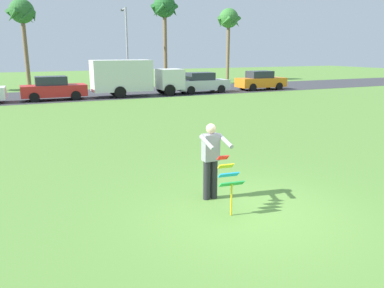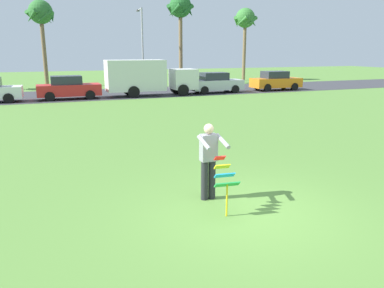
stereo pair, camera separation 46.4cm
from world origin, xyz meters
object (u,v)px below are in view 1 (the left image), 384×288
object	(u,v)px
parked_car_red	(53,89)
parked_car_silver	(202,83)
palm_tree_right_near	(22,15)
parked_truck_white_box	(133,77)
palm_tree_centre_far	(165,10)
person_kite_flyer	(211,158)
parked_car_orange	(261,81)
streetlight_pole	(126,42)
kite_held	(229,177)
palm_tree_far_left	(229,21)

from	to	relation	value
parked_car_red	parked_car_silver	bearing A→B (deg)	0.00
parked_car_silver	palm_tree_right_near	xyz separation A→B (m)	(-12.38, 10.67, 5.56)
parked_truck_white_box	palm_tree_right_near	bearing A→B (deg)	122.42
parked_truck_white_box	palm_tree_centre_far	distance (m)	11.41
person_kite_flyer	palm_tree_right_near	size ratio (longest dim) A/B	0.23
parked_truck_white_box	parked_car_orange	bearing A→B (deg)	0.01
parked_truck_white_box	palm_tree_right_near	world-z (taller)	palm_tree_right_near
palm_tree_right_near	streetlight_pole	distance (m)	9.30
kite_held	parked_car_orange	world-z (taller)	parked_car_orange
parked_car_red	parked_car_silver	xyz separation A→B (m)	(11.13, 0.00, 0.00)
person_kite_flyer	parked_car_orange	xyz separation A→B (m)	(15.07, 20.13, -0.18)
palm_tree_right_near	palm_tree_centre_far	bearing A→B (deg)	-11.24
person_kite_flyer	palm_tree_right_near	distance (m)	31.40
person_kite_flyer	palm_tree_right_near	xyz separation A→B (m)	(-2.90, 30.80, 5.38)
streetlight_pole	palm_tree_far_left	bearing A→B (deg)	15.27
person_kite_flyer	kite_held	size ratio (longest dim) A/B	1.50
person_kite_flyer	kite_held	xyz separation A→B (m)	(-0.01, -0.80, -0.17)
parked_car_silver	parked_car_red	bearing A→B (deg)	-180.00
parked_truck_white_box	parked_car_silver	distance (m)	5.63
palm_tree_right_near	streetlight_pole	size ratio (longest dim) A/B	1.10
person_kite_flyer	palm_tree_centre_far	distance (m)	30.49
parked_car_red	palm_tree_right_near	xyz separation A→B (m)	(-1.25, 10.67, 5.56)
palm_tree_right_near	parked_car_red	bearing A→B (deg)	-83.34
parked_car_orange	palm_tree_right_near	xyz separation A→B (m)	(-17.97, 10.67, 5.56)
parked_car_orange	parked_truck_white_box	bearing A→B (deg)	-179.99
palm_tree_centre_far	palm_tree_far_left	bearing A→B (deg)	16.87
person_kite_flyer	parked_car_orange	bearing A→B (deg)	53.18
palm_tree_centre_far	streetlight_pole	xyz separation A→B (m)	(-4.03, -0.85, -3.00)
palm_tree_far_left	streetlight_pole	world-z (taller)	palm_tree_far_left
parked_car_red	parked_car_orange	distance (m)	16.72
person_kite_flyer	streetlight_pole	distance (m)	28.19
parked_car_red	palm_tree_far_left	distance (m)	23.06
parked_truck_white_box	parked_car_silver	bearing A→B (deg)	0.01
parked_car_silver	palm_tree_centre_far	size ratio (longest dim) A/B	0.50
person_kite_flyer	palm_tree_centre_far	bearing A→B (deg)	71.45
person_kite_flyer	streetlight_pole	size ratio (longest dim) A/B	0.25
kite_held	streetlight_pole	size ratio (longest dim) A/B	0.16
person_kite_flyer	parked_car_orange	size ratio (longest dim) A/B	0.41
streetlight_pole	parked_car_silver	bearing A→B (deg)	-61.43
parked_car_silver	streetlight_pole	xyz separation A→B (m)	(-4.01, 7.36, 3.22)
person_kite_flyer	palm_tree_far_left	world-z (taller)	palm_tree_far_left
palm_tree_right_near	palm_tree_far_left	world-z (taller)	palm_tree_far_left
parked_truck_white_box	palm_tree_far_left	xyz separation A→B (m)	(14.06, 10.76, 5.02)
parked_car_silver	parked_car_orange	xyz separation A→B (m)	(5.59, -0.00, 0.00)
parked_car_red	streetlight_pole	distance (m)	10.74
parked_truck_white_box	palm_tree_right_near	distance (m)	13.57
parked_car_red	palm_tree_far_left	world-z (taller)	palm_tree_far_left
parked_car_orange	streetlight_pole	world-z (taller)	streetlight_pole
parked_truck_white_box	palm_tree_centre_far	bearing A→B (deg)	55.57
parked_truck_white_box	parked_car_orange	size ratio (longest dim) A/B	1.59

